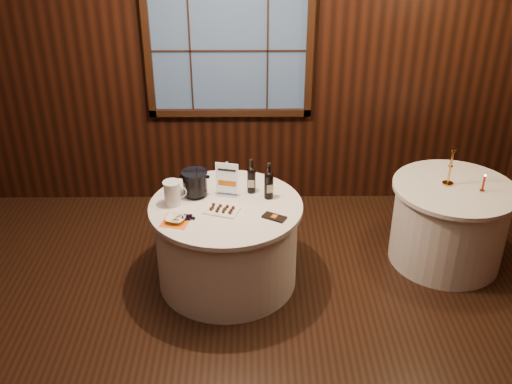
{
  "coord_description": "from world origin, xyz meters",
  "views": [
    {
      "loc": [
        0.21,
        -3.28,
        3.26
      ],
      "look_at": [
        0.25,
        0.9,
        0.94
      ],
      "focal_mm": 42.0,
      "sensor_mm": 36.0,
      "label": 1
    }
  ],
  "objects_px": {
    "sign_stand": "(228,184)",
    "red_candle": "(483,185)",
    "side_table": "(449,223)",
    "ice_bucket": "(195,183)",
    "glass_pitcher": "(173,193)",
    "port_bottle_right": "(269,183)",
    "chocolate_plate": "(222,210)",
    "grape_bunch": "(188,217)",
    "chocolate_box": "(274,217)",
    "brass_candlestick": "(450,172)",
    "port_bottle_left": "(251,178)",
    "cracker_bowl": "(176,219)",
    "main_table": "(227,243)"
  },
  "relations": [
    {
      "from": "port_bottle_right",
      "to": "brass_candlestick",
      "type": "xyz_separation_m",
      "value": [
        1.58,
        0.22,
        -0.02
      ]
    },
    {
      "from": "main_table",
      "to": "grape_bunch",
      "type": "bearing_deg",
      "value": -142.69
    },
    {
      "from": "port_bottle_left",
      "to": "chocolate_box",
      "type": "xyz_separation_m",
      "value": [
        0.18,
        -0.43,
        -0.13
      ]
    },
    {
      "from": "port_bottle_right",
      "to": "brass_candlestick",
      "type": "relative_size",
      "value": 0.94
    },
    {
      "from": "chocolate_plate",
      "to": "grape_bunch",
      "type": "height_order",
      "value": "grape_bunch"
    },
    {
      "from": "port_bottle_right",
      "to": "chocolate_plate",
      "type": "bearing_deg",
      "value": -166.13
    },
    {
      "from": "cracker_bowl",
      "to": "brass_candlestick",
      "type": "bearing_deg",
      "value": 14.39
    },
    {
      "from": "port_bottle_right",
      "to": "chocolate_box",
      "type": "bearing_deg",
      "value": -100.08
    },
    {
      "from": "main_table",
      "to": "port_bottle_left",
      "type": "height_order",
      "value": "port_bottle_left"
    },
    {
      "from": "sign_stand",
      "to": "ice_bucket",
      "type": "relative_size",
      "value": 1.4
    },
    {
      "from": "cracker_bowl",
      "to": "brass_candlestick",
      "type": "relative_size",
      "value": 0.45
    },
    {
      "from": "sign_stand",
      "to": "port_bottle_right",
      "type": "xyz_separation_m",
      "value": [
        0.35,
        -0.05,
        0.03
      ]
    },
    {
      "from": "grape_bunch",
      "to": "red_candle",
      "type": "relative_size",
      "value": 1.04
    },
    {
      "from": "main_table",
      "to": "brass_candlestick",
      "type": "height_order",
      "value": "brass_candlestick"
    },
    {
      "from": "chocolate_plate",
      "to": "cracker_bowl",
      "type": "xyz_separation_m",
      "value": [
        -0.36,
        -0.15,
        0.01
      ]
    },
    {
      "from": "sign_stand",
      "to": "brass_candlestick",
      "type": "bearing_deg",
      "value": 18.1
    },
    {
      "from": "chocolate_box",
      "to": "red_candle",
      "type": "xyz_separation_m",
      "value": [
        1.81,
        0.43,
        0.06
      ]
    },
    {
      "from": "chocolate_plate",
      "to": "brass_candlestick",
      "type": "relative_size",
      "value": 0.89
    },
    {
      "from": "chocolate_box",
      "to": "chocolate_plate",
      "type": "bearing_deg",
      "value": -164.59
    },
    {
      "from": "glass_pitcher",
      "to": "chocolate_box",
      "type": "bearing_deg",
      "value": -21.9
    },
    {
      "from": "chocolate_box",
      "to": "grape_bunch",
      "type": "bearing_deg",
      "value": -150.17
    },
    {
      "from": "glass_pitcher",
      "to": "brass_candlestick",
      "type": "bearing_deg",
      "value": 1.2
    },
    {
      "from": "sign_stand",
      "to": "brass_candlestick",
      "type": "distance_m",
      "value": 1.94
    },
    {
      "from": "brass_candlestick",
      "to": "port_bottle_right",
      "type": "bearing_deg",
      "value": -171.99
    },
    {
      "from": "main_table",
      "to": "sign_stand",
      "type": "relative_size",
      "value": 4.05
    },
    {
      "from": "port_bottle_right",
      "to": "red_candle",
      "type": "height_order",
      "value": "port_bottle_right"
    },
    {
      "from": "side_table",
      "to": "ice_bucket",
      "type": "xyz_separation_m",
      "value": [
        -2.26,
        -0.14,
        0.5
      ]
    },
    {
      "from": "main_table",
      "to": "brass_candlestick",
      "type": "xyz_separation_m",
      "value": [
        1.94,
        0.34,
        0.51
      ]
    },
    {
      "from": "port_bottle_left",
      "to": "port_bottle_right",
      "type": "xyz_separation_m",
      "value": [
        0.15,
        -0.1,
        0.01
      ]
    },
    {
      "from": "chocolate_plate",
      "to": "sign_stand",
      "type": "bearing_deg",
      "value": 81.61
    },
    {
      "from": "sign_stand",
      "to": "chocolate_plate",
      "type": "bearing_deg",
      "value": -85.53
    },
    {
      "from": "sign_stand",
      "to": "glass_pitcher",
      "type": "relative_size",
      "value": 1.51
    },
    {
      "from": "sign_stand",
      "to": "red_candle",
      "type": "xyz_separation_m",
      "value": [
        2.19,
        0.05,
        -0.04
      ]
    },
    {
      "from": "chocolate_box",
      "to": "cracker_bowl",
      "type": "relative_size",
      "value": 1.21
    },
    {
      "from": "grape_bunch",
      "to": "brass_candlestick",
      "type": "bearing_deg",
      "value": 14.02
    },
    {
      "from": "port_bottle_right",
      "to": "grape_bunch",
      "type": "relative_size",
      "value": 1.88
    },
    {
      "from": "chocolate_plate",
      "to": "grape_bunch",
      "type": "relative_size",
      "value": 1.79
    },
    {
      "from": "side_table",
      "to": "red_candle",
      "type": "relative_size",
      "value": 6.53
    },
    {
      "from": "grape_bunch",
      "to": "chocolate_box",
      "type": "bearing_deg",
      "value": 0.4
    },
    {
      "from": "sign_stand",
      "to": "ice_bucket",
      "type": "bearing_deg",
      "value": -167.0
    },
    {
      "from": "glass_pitcher",
      "to": "port_bottle_right",
      "type": "bearing_deg",
      "value": 0.79
    },
    {
      "from": "grape_bunch",
      "to": "red_candle",
      "type": "xyz_separation_m",
      "value": [
        2.49,
        0.43,
        0.05
      ]
    },
    {
      "from": "side_table",
      "to": "chocolate_box",
      "type": "relative_size",
      "value": 5.78
    },
    {
      "from": "grape_bunch",
      "to": "red_candle",
      "type": "height_order",
      "value": "red_candle"
    },
    {
      "from": "glass_pitcher",
      "to": "chocolate_plate",
      "type": "bearing_deg",
      "value": -23.2
    },
    {
      "from": "port_bottle_right",
      "to": "glass_pitcher",
      "type": "xyz_separation_m",
      "value": [
        -0.79,
        -0.1,
        -0.03
      ]
    },
    {
      "from": "brass_candlestick",
      "to": "cracker_bowl",
      "type": "bearing_deg",
      "value": -165.61
    },
    {
      "from": "side_table",
      "to": "ice_bucket",
      "type": "bearing_deg",
      "value": -176.41
    },
    {
      "from": "grape_bunch",
      "to": "red_candle",
      "type": "distance_m",
      "value": 2.53
    },
    {
      "from": "port_bottle_left",
      "to": "ice_bucket",
      "type": "height_order",
      "value": "port_bottle_left"
    }
  ]
}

